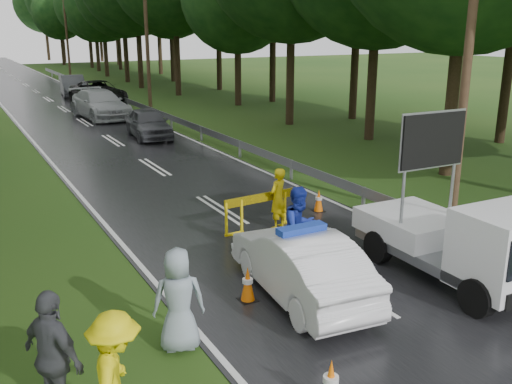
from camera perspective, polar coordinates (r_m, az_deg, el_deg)
ground at (r=12.09m, az=8.84°, el=-9.58°), size 160.00×160.00×0.00m
road at (r=39.49m, az=-18.67°, el=7.84°), size 7.00×140.00×0.02m
guardrail at (r=39.91m, az=-13.38°, el=9.11°), size 0.12×60.06×0.70m
utility_pole_near at (r=15.95m, az=20.65°, el=14.67°), size 1.40×0.24×10.00m
utility_pole_mid at (r=38.46m, az=-10.90°, el=15.76°), size 1.40×0.24×10.00m
utility_pole_far at (r=63.69m, az=-18.46°, el=15.34°), size 1.40×0.24×10.00m
police_sedan at (r=11.42m, az=4.49°, el=-7.28°), size 1.83×4.24×1.49m
work_truck at (r=12.65m, az=20.00°, el=-4.61°), size 2.04×4.39×3.46m
barrier at (r=15.10m, az=0.78°, el=-1.00°), size 2.40×0.25×0.99m
officer at (r=15.13m, az=2.19°, el=-0.67°), size 0.72×0.62×1.66m
civilian at (r=12.64m, az=4.39°, el=-3.62°), size 1.03×0.87×1.89m
bystander_left at (r=7.81m, az=-13.77°, el=-17.75°), size 1.01×1.35×1.86m
bystander_mid at (r=8.41m, az=-19.56°, el=-15.31°), size 0.94×1.22×1.93m
bystander_right at (r=9.64m, az=-7.74°, el=-10.66°), size 1.01×0.81×1.79m
queue_car_first at (r=28.22m, az=-10.70°, el=6.78°), size 2.07×4.32×1.42m
queue_car_second at (r=35.02m, az=-15.31°, el=8.47°), size 2.81×5.82×1.63m
queue_car_third at (r=41.12m, az=-15.50°, el=9.53°), size 3.13×6.01×1.62m
queue_car_fourth at (r=46.86m, az=-17.85°, el=10.08°), size 2.21×4.94×1.57m
cone_center at (r=12.97m, az=-0.01°, el=-5.70°), size 0.37×0.37×0.79m
cone_far at (r=14.03m, az=4.01°, el=-3.95°), size 0.38×0.38×0.81m
cone_left_mid at (r=11.34m, az=-0.84°, el=-9.24°), size 0.34×0.34×0.73m
cone_right at (r=16.71m, az=6.29°, el=-0.89°), size 0.32×0.32×0.68m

